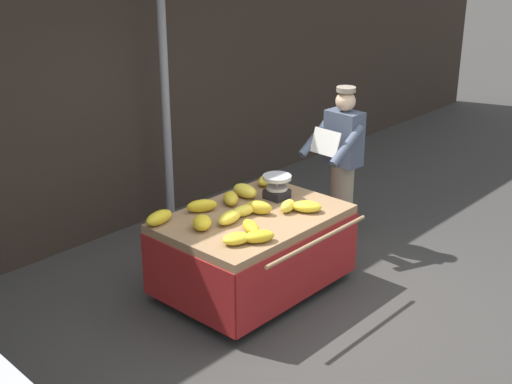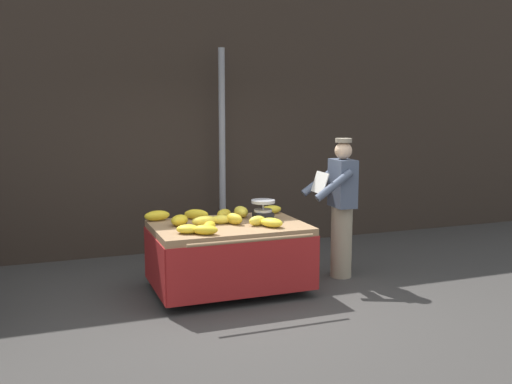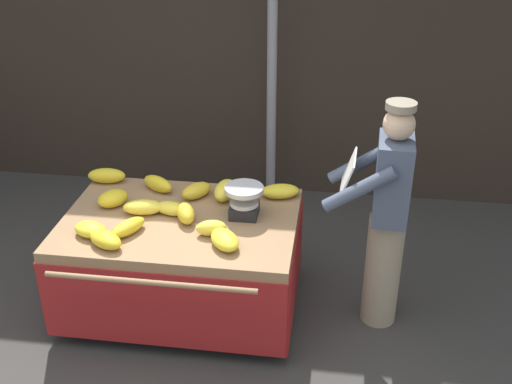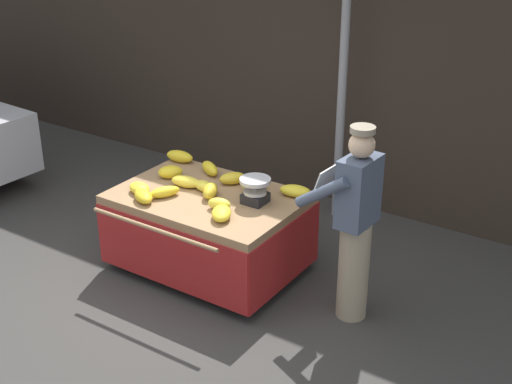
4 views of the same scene
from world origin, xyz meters
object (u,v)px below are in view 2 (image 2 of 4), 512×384
banana_bunch_2 (257,221)px  banana_bunch_6 (196,214)px  banana_bunch_5 (224,214)px  banana_bunch_8 (241,212)px  banana_cart (229,242)px  vendor_person (341,207)px  banana_bunch_1 (272,223)px  banana_bunch_13 (234,219)px  banana_bunch_4 (209,226)px  banana_bunch_9 (180,220)px  weighing_scale (263,210)px  banana_bunch_7 (188,229)px  banana_bunch_12 (221,219)px  banana_bunch_10 (157,216)px  banana_bunch_0 (271,210)px  banana_bunch_3 (205,230)px  banana_bunch_11 (204,221)px  street_pole (222,153)px

banana_bunch_2 → banana_bunch_6: banana_bunch_6 is taller
banana_bunch_5 → banana_bunch_6: 0.32m
banana_bunch_8 → banana_cart: bearing=-127.4°
banana_bunch_5 → vendor_person: (1.41, -0.27, 0.04)m
banana_bunch_1 → banana_bunch_13: size_ratio=1.08×
banana_bunch_4 → banana_bunch_5: (0.35, 0.58, 0.01)m
banana_bunch_1 → banana_bunch_5: banana_bunch_5 is taller
banana_cart → banana_bunch_9: bearing=167.7°
banana_bunch_5 → banana_bunch_9: bearing=-159.7°
banana_bunch_13 → vendor_person: size_ratio=0.15×
banana_bunch_6 → banana_bunch_13: size_ratio=1.13×
weighing_scale → banana_bunch_9: 0.99m
banana_bunch_6 → weighing_scale: bearing=-22.0°
banana_bunch_7 → banana_bunch_12: size_ratio=0.96×
banana_bunch_6 → banana_bunch_10: 0.45m
banana_bunch_2 → banana_bunch_5: size_ratio=0.82×
banana_bunch_6 → banana_bunch_10: size_ratio=0.96×
weighing_scale → vendor_person: vendor_person is taller
banana_bunch_0 → vendor_person: (0.78, -0.36, 0.04)m
banana_bunch_0 → banana_bunch_7: (-1.23, -0.73, -0.00)m
weighing_scale → banana_bunch_4: weighing_scale is taller
weighing_scale → banana_bunch_10: bearing=162.2°
banana_bunch_3 → banana_bunch_10: size_ratio=0.90×
weighing_scale → banana_bunch_7: 1.09m
banana_bunch_0 → banana_bunch_10: 1.40m
banana_bunch_9 → banana_bunch_11: bearing=-18.5°
banana_bunch_6 → banana_bunch_12: 0.40m
banana_bunch_11 → banana_bunch_12: (0.21, 0.02, -0.00)m
weighing_scale → banana_bunch_0: weighing_scale is taller
street_pole → banana_bunch_13: (-0.41, -1.73, -0.60)m
weighing_scale → banana_bunch_1: weighing_scale is taller
banana_bunch_7 → banana_bunch_6: bearing=68.7°
banana_bunch_3 → banana_bunch_5: banana_bunch_5 is taller
banana_cart → weighing_scale: weighing_scale is taller
banana_bunch_8 → banana_bunch_3: bearing=-130.3°
banana_bunch_5 → banana_bunch_6: banana_bunch_6 is taller
banana_bunch_2 → banana_bunch_8: (-0.00, 0.54, 0.01)m
weighing_scale → banana_bunch_3: size_ratio=1.04×
banana_cart → banana_bunch_1: bearing=-39.3°
banana_bunch_0 → banana_bunch_3: same height
banana_bunch_5 → banana_bunch_13: banana_bunch_13 is taller
banana_cart → banana_bunch_2: bearing=-34.6°
banana_bunch_13 → vendor_person: (1.41, 0.08, 0.03)m
banana_bunch_3 → banana_bunch_4: banana_bunch_3 is taller
street_pole → banana_bunch_0: (0.22, -1.29, -0.61)m
banana_bunch_7 → banana_bunch_10: size_ratio=0.81×
banana_bunch_12 → banana_bunch_2: bearing=-34.6°
weighing_scale → banana_bunch_12: weighing_scale is taller
weighing_scale → banana_bunch_4: size_ratio=0.99×
banana_bunch_5 → banana_bunch_13: (0.00, -0.36, 0.01)m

